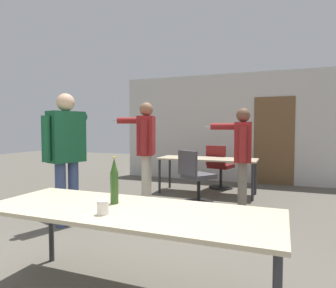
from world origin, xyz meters
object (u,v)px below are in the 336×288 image
office_chair_side_rolled (195,179)px  person_right_polo (66,146)px  office_chair_near_pushed (219,168)px  drink_cup (103,207)px  person_center_tall (146,143)px  person_near_casual (242,150)px  beer_bottle (114,182)px

office_chair_side_rolled → person_right_polo: bearing=-95.2°
office_chair_near_pushed → drink_cup: office_chair_near_pushed is taller
person_center_tall → person_near_casual: (1.64, 0.09, -0.08)m
person_right_polo → drink_cup: (1.58, -1.50, -0.31)m
person_center_tall → office_chair_near_pushed: (0.95, 1.73, -0.61)m
person_right_polo → beer_bottle: 1.93m
office_chair_near_pushed → person_right_polo: bearing=-100.6°
beer_bottle → drink_cup: (0.08, -0.29, -0.13)m
person_right_polo → beer_bottle: size_ratio=4.74×
beer_bottle → drink_cup: 0.33m
office_chair_side_rolled → drink_cup: 3.27m
person_center_tall → drink_cup: bearing=-176.8°
person_center_tall → office_chair_side_rolled: (0.82, 0.29, -0.62)m
person_center_tall → office_chair_side_rolled: size_ratio=1.88×
person_right_polo → person_center_tall: bearing=0.7°
person_center_tall → person_right_polo: bearing=144.2°
person_right_polo → beer_bottle: person_right_polo is taller
person_center_tall → beer_bottle: person_center_tall is taller
person_right_polo → office_chair_side_rolled: size_ratio=1.90×
person_center_tall → office_chair_near_pushed: size_ratio=1.86×
beer_bottle → person_near_casual: bearing=76.8°
beer_bottle → drink_cup: bearing=-74.0°
person_center_tall → person_near_casual: 1.64m
person_near_casual → office_chair_near_pushed: (-0.68, 1.64, -0.53)m
person_right_polo → office_chair_near_pushed: person_right_polo is taller
person_center_tall → person_right_polo: (-0.50, -1.46, 0.02)m
office_chair_near_pushed → office_chair_side_rolled: bearing=-81.1°
office_chair_side_rolled → drink_cup: (0.25, -3.25, 0.33)m
office_chair_near_pushed → person_near_casual: bearing=-53.3°
person_center_tall → beer_bottle: (0.99, -2.67, -0.16)m
person_center_tall → office_chair_near_pushed: bearing=-45.6°
person_center_tall → person_near_casual: person_center_tall is taller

